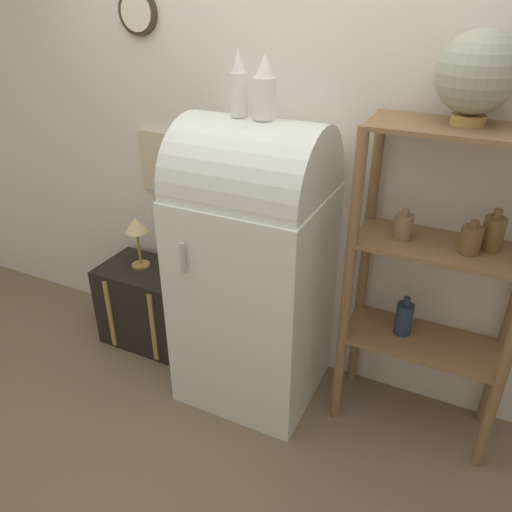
% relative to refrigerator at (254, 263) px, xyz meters
% --- Properties ---
extents(ground_plane, '(12.00, 12.00, 0.00)m').
position_rel_refrigerator_xyz_m(ground_plane, '(0.00, -0.23, -0.80)').
color(ground_plane, '#7A664C').
extents(wall_back, '(7.00, 0.09, 2.70)m').
position_rel_refrigerator_xyz_m(wall_back, '(-0.00, 0.35, 0.55)').
color(wall_back, silver).
rests_on(wall_back, ground_plane).
extents(refrigerator, '(0.70, 0.68, 1.54)m').
position_rel_refrigerator_xyz_m(refrigerator, '(0.00, 0.00, 0.00)').
color(refrigerator, silver).
rests_on(refrigerator, ground_plane).
extents(suitcase_trunk, '(0.59, 0.40, 0.53)m').
position_rel_refrigerator_xyz_m(suitcase_trunk, '(-0.78, 0.09, -0.54)').
color(suitcase_trunk, black).
rests_on(suitcase_trunk, ground_plane).
extents(shelf_unit, '(0.77, 0.37, 1.57)m').
position_rel_refrigerator_xyz_m(shelf_unit, '(0.87, 0.12, 0.12)').
color(shelf_unit, olive).
rests_on(shelf_unit, ground_plane).
extents(globe, '(0.31, 0.31, 0.35)m').
position_rel_refrigerator_xyz_m(globe, '(0.87, 0.16, 0.96)').
color(globe, '#AD8942').
rests_on(globe, shelf_unit).
extents(vase_left, '(0.07, 0.07, 0.29)m').
position_rel_refrigerator_xyz_m(vase_left, '(-0.07, -0.00, 0.87)').
color(vase_left, white).
rests_on(vase_left, refrigerator).
extents(vase_center, '(0.10, 0.10, 0.27)m').
position_rel_refrigerator_xyz_m(vase_center, '(0.05, -0.00, 0.86)').
color(vase_center, white).
rests_on(vase_center, refrigerator).
extents(desk_lamp, '(0.14, 0.14, 0.33)m').
position_rel_refrigerator_xyz_m(desk_lamp, '(-0.83, 0.11, -0.02)').
color(desk_lamp, '#AD8942').
rests_on(desk_lamp, suitcase_trunk).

